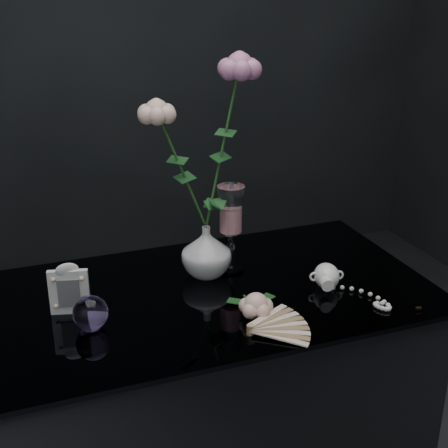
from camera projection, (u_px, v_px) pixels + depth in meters
name	position (u px, v px, depth m)	size (l,w,h in m)	color
table	(210.00, 422.00, 1.61)	(1.05, 0.58, 0.76)	black
vase	(206.00, 251.00, 1.53)	(0.12, 0.12, 0.13)	silver
wine_glass	(231.00, 229.00, 1.54)	(0.07, 0.07, 0.22)	white
picture_frame	(69.00, 288.00, 1.35)	(0.09, 0.07, 0.12)	silver
paperweight	(90.00, 313.00, 1.30)	(0.07, 0.07, 0.07)	#A786DB
paper_fan	(250.00, 329.00, 1.29)	(0.25, 0.20, 0.03)	#F7EFC5
loose_rose	(256.00, 305.00, 1.35)	(0.13, 0.17, 0.06)	#FFBDA4
pearl_jar	(327.00, 275.00, 1.48)	(0.21, 0.22, 0.06)	white
roses	(206.00, 142.00, 1.43)	(0.28, 0.11, 0.46)	beige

